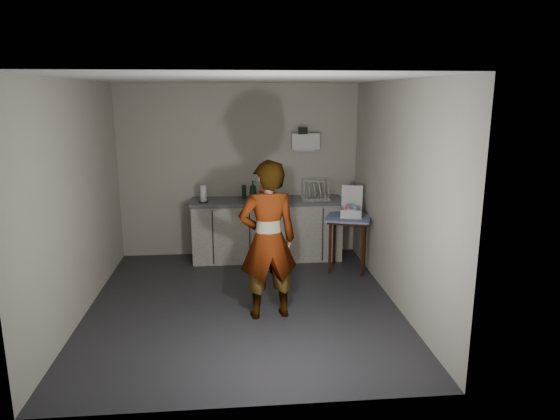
{
  "coord_description": "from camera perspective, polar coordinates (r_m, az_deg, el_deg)",
  "views": [
    {
      "loc": [
        -0.08,
        -5.54,
        2.44
      ],
      "look_at": [
        0.48,
        0.45,
        1.04
      ],
      "focal_mm": 32.0,
      "sensor_mm": 36.0,
      "label": 1
    }
  ],
  "objects": [
    {
      "name": "ceiling",
      "position": [
        5.54,
        -4.67,
        14.67
      ],
      "size": [
        3.6,
        4.0,
        0.01
      ],
      "primitive_type": "cube",
      "color": "white",
      "rests_on": "wall_back"
    },
    {
      "name": "kitchen_counter",
      "position": [
        7.53,
        -1.5,
        -2.4
      ],
      "size": [
        2.24,
        0.62,
        0.91
      ],
      "color": "black",
      "rests_on": "ground"
    },
    {
      "name": "ground",
      "position": [
        6.05,
        -4.2,
        -10.71
      ],
      "size": [
        4.0,
        4.0,
        0.0
      ],
      "primitive_type": "plane",
      "color": "#27272C",
      "rests_on": "ground"
    },
    {
      "name": "wall_shelf",
      "position": [
        7.57,
        2.9,
        7.84
      ],
      "size": [
        0.42,
        0.18,
        0.37
      ],
      "color": "white",
      "rests_on": "ground"
    },
    {
      "name": "standing_man",
      "position": [
        5.45,
        -1.38,
        -3.48
      ],
      "size": [
        0.7,
        0.52,
        1.77
      ],
      "primitive_type": "imported",
      "rotation": [
        0.0,
        0.0,
        3.29
      ],
      "color": "#B2A593",
      "rests_on": "ground"
    },
    {
      "name": "soap_bottle",
      "position": [
        7.34,
        -3.11,
        2.23
      ],
      "size": [
        0.16,
        0.16,
        0.29
      ],
      "primitive_type": "imported",
      "rotation": [
        0.0,
        0.0,
        0.7
      ],
      "color": "black",
      "rests_on": "kitchen_counter"
    },
    {
      "name": "soda_can",
      "position": [
        7.43,
        -2.05,
        1.77
      ],
      "size": [
        0.07,
        0.07,
        0.14
      ],
      "primitive_type": "cylinder",
      "color": "red",
      "rests_on": "kitchen_counter"
    },
    {
      "name": "wall_right",
      "position": [
        5.95,
        13.07,
        1.73
      ],
      "size": [
        0.02,
        4.0,
        2.6
      ],
      "primitive_type": "cube",
      "color": "#BEB5A5",
      "rests_on": "ground"
    },
    {
      "name": "side_table",
      "position": [
        7.03,
        7.83,
        -1.54
      ],
      "size": [
        0.76,
        0.76,
        0.78
      ],
      "rotation": [
        0.0,
        0.0,
        -0.33
      ],
      "color": "#3C1A0D",
      "rests_on": "ground"
    },
    {
      "name": "dark_bottle",
      "position": [
        7.44,
        -4.14,
        2.06
      ],
      "size": [
        0.06,
        0.06,
        0.22
      ],
      "primitive_type": "cylinder",
      "color": "black",
      "rests_on": "kitchen_counter"
    },
    {
      "name": "paper_towel",
      "position": [
        7.29,
        -8.75,
        1.8
      ],
      "size": [
        0.14,
        0.14,
        0.25
      ],
      "color": "black",
      "rests_on": "kitchen_counter"
    },
    {
      "name": "wall_back",
      "position": [
        7.61,
        -4.7,
        4.46
      ],
      "size": [
        3.6,
        0.02,
        2.6
      ],
      "primitive_type": "cube",
      "color": "#BEB5A5",
      "rests_on": "ground"
    },
    {
      "name": "dish_rack",
      "position": [
        7.5,
        3.96,
        1.82
      ],
      "size": [
        0.41,
        0.31,
        0.29
      ],
      "color": "silver",
      "rests_on": "kitchen_counter"
    },
    {
      "name": "wall_left",
      "position": [
        5.9,
        -22.07,
        1.01
      ],
      "size": [
        0.02,
        4.0,
        2.6
      ],
      "primitive_type": "cube",
      "color": "#BEB5A5",
      "rests_on": "ground"
    },
    {
      "name": "bakery_box",
      "position": [
        7.02,
        8.15,
        0.04
      ],
      "size": [
        0.36,
        0.37,
        0.41
      ],
      "rotation": [
        0.0,
        0.0,
        -0.26
      ],
      "color": "white",
      "rests_on": "side_table"
    }
  ]
}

